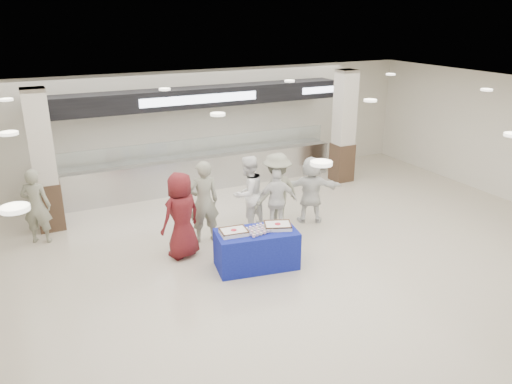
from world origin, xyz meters
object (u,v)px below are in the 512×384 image
display_table (256,249)px  chef_short (277,201)px  soldier_a (204,202)px  chef_tall (248,194)px  sheet_cake_left (234,232)px  civilian_maroon (181,215)px  soldier_bg (36,206)px  civilian_white (311,190)px  cupcake_tray (257,230)px  sheet_cake_right (278,225)px  soldier_b (277,191)px

display_table → chef_short: (1.12, 1.27, 0.38)m
soldier_a → chef_tall: soldier_a is taller
chef_tall → chef_short: 0.67m
sheet_cake_left → civilian_maroon: civilian_maroon is taller
display_table → soldier_bg: (-3.71, 3.05, 0.45)m
chef_tall → civilian_white: bearing=150.1°
cupcake_tray → sheet_cake_left: bearing=165.6°
display_table → chef_tall: (0.61, 1.69, 0.49)m
soldier_bg → sheet_cake_right: bearing=166.4°
soldier_b → soldier_bg: 5.17m
cupcake_tray → civilian_white: bearing=35.3°
display_table → cupcake_tray: 0.41m
chef_tall → chef_short: (0.51, -0.42, -0.11)m
sheet_cake_left → chef_tall: 1.92m
cupcake_tray → soldier_bg: soldier_bg is taller
cupcake_tray → chef_short: chef_short is taller
civilian_maroon → soldier_b: bearing=170.1°
display_table → cupcake_tray: (0.00, -0.03, 0.41)m
sheet_cake_right → chef_short: (0.68, 1.30, -0.05)m
civilian_maroon → soldier_bg: civilian_maroon is taller
chef_short → soldier_bg: (-4.83, 1.78, 0.07)m
display_table → soldier_bg: soldier_bg is taller
chef_short → civilian_white: size_ratio=0.95×
sheet_cake_right → civilian_white: (1.68, 1.50, -0.01)m
sheet_cake_right → civilian_white: civilian_white is taller
soldier_a → soldier_bg: (-3.21, 1.50, -0.08)m
sheet_cake_right → chef_tall: 1.73m
civilian_maroon → civilian_white: civilian_maroon is taller
civilian_maroon → soldier_b: size_ratio=1.00×
civilian_maroon → soldier_a: soldier_a is taller
cupcake_tray → soldier_a: soldier_a is taller
sheet_cake_right → chef_short: chef_short is taller
civilian_maroon → soldier_b: soldier_b is taller
sheet_cake_right → soldier_bg: soldier_bg is taller
display_table → civilian_white: 2.61m
soldier_b → soldier_bg: size_ratio=1.08×
civilian_maroon → civilian_white: size_ratio=1.12×
civilian_maroon → chef_short: bearing=165.5°
soldier_a → soldier_bg: 3.54m
civilian_maroon → chef_tall: civilian_maroon is taller
soldier_b → soldier_bg: bearing=-27.6°
sheet_cake_left → soldier_a: (-0.06, 1.47, 0.10)m
sheet_cake_right → civilian_white: 2.25m
soldier_a → cupcake_tray: bearing=112.6°
soldier_b → soldier_bg: (-4.93, 1.58, -0.06)m
soldier_bg → soldier_b: bearing=-174.8°
sheet_cake_left → civilian_maroon: size_ratio=0.30×
sheet_cake_left → cupcake_tray: 0.45m
sheet_cake_right → chef_short: bearing=62.3°
civilian_maroon → civilian_white: bearing=167.5°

